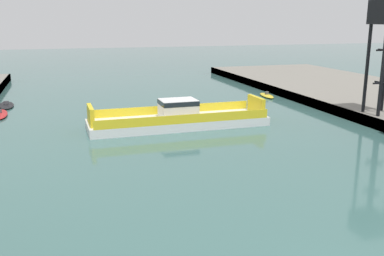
{
  "coord_description": "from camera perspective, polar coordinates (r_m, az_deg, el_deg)",
  "views": [
    {
      "loc": [
        -13.27,
        -16.99,
        13.45
      ],
      "look_at": [
        0.0,
        27.07,
        2.0
      ],
      "focal_mm": 41.03,
      "sensor_mm": 36.0,
      "label": 1
    }
  ],
  "objects": [
    {
      "name": "chain_ferry",
      "position": [
        56.32,
        -1.8,
        1.26
      ],
      "size": [
        23.05,
        6.82,
        3.52
      ],
      "color": "silver",
      "rests_on": "ground"
    },
    {
      "name": "moored_boat_mid_left",
      "position": [
        75.52,
        -22.99,
        2.75
      ],
      "size": [
        2.84,
        6.83,
        0.88
      ],
      "color": "black",
      "rests_on": "ground"
    },
    {
      "name": "moored_boat_mid_right",
      "position": [
        79.36,
        9.69,
        4.19
      ],
      "size": [
        2.34,
        5.71,
        0.96
      ],
      "color": "yellow",
      "rests_on": "ground"
    }
  ]
}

